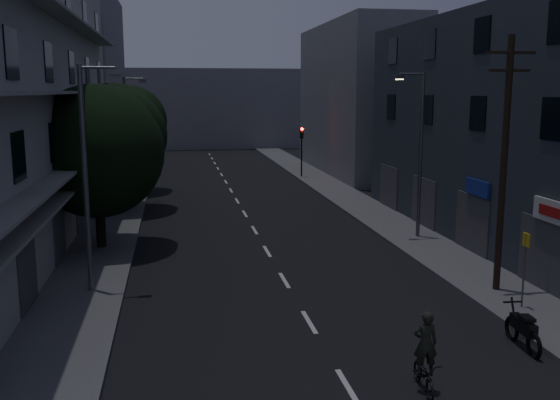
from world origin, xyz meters
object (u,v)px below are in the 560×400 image
object	(u,v)px
utility_pole	(504,160)
bus_stop_sign	(525,256)
motorcycle	(523,330)
cyclist	(425,365)

from	to	relation	value
utility_pole	bus_stop_sign	world-z (taller)	utility_pole
bus_stop_sign	motorcycle	bearing A→B (deg)	-120.34
motorcycle	utility_pole	bearing A→B (deg)	73.04
utility_pole	motorcycle	world-z (taller)	utility_pole
bus_stop_sign	utility_pole	bearing A→B (deg)	86.22
utility_pole	cyclist	size ratio (longest dim) A/B	4.38
bus_stop_sign	cyclist	world-z (taller)	bus_stop_sign
motorcycle	cyclist	xyz separation A→B (m)	(-3.82, -2.02, 0.17)
bus_stop_sign	cyclist	bearing A→B (deg)	-138.64
utility_pole	motorcycle	size ratio (longest dim) A/B	4.39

